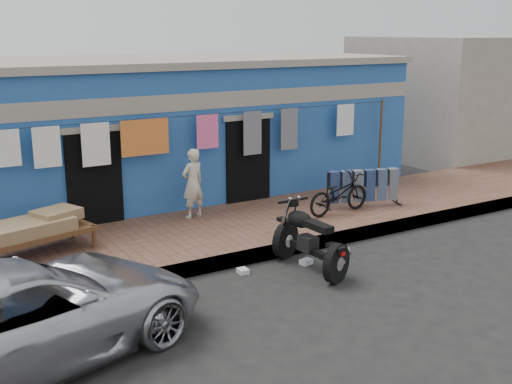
% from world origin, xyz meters
% --- Properties ---
extents(ground, '(80.00, 80.00, 0.00)m').
position_xyz_m(ground, '(0.00, 0.00, 0.00)').
color(ground, black).
rests_on(ground, ground).
extents(sidewalk, '(28.00, 3.00, 0.25)m').
position_xyz_m(sidewalk, '(0.00, 3.00, 0.12)').
color(sidewalk, brown).
rests_on(sidewalk, ground).
extents(curb, '(28.00, 0.10, 0.25)m').
position_xyz_m(curb, '(0.00, 1.55, 0.12)').
color(curb, gray).
rests_on(curb, ground).
extents(building, '(12.20, 5.20, 3.36)m').
position_xyz_m(building, '(-0.00, 6.99, 1.69)').
color(building, '#255095').
rests_on(building, ground).
extents(neighbor_right, '(6.00, 5.00, 3.80)m').
position_xyz_m(neighbor_right, '(11.00, 7.00, 1.90)').
color(neighbor_right, '#9E9384').
rests_on(neighbor_right, ground).
extents(clothesline, '(10.06, 0.06, 2.10)m').
position_xyz_m(clothesline, '(-0.31, 4.25, 1.81)').
color(clothesline, brown).
rests_on(clothesline, sidewalk).
extents(car, '(5.11, 3.37, 1.32)m').
position_xyz_m(car, '(-4.50, -0.00, 0.66)').
color(car, silver).
rests_on(car, ground).
extents(seated_person, '(0.58, 0.46, 1.43)m').
position_xyz_m(seated_person, '(-0.35, 3.90, 0.97)').
color(seated_person, beige).
rests_on(seated_person, sidewalk).
extents(bicycle, '(1.61, 0.69, 1.02)m').
position_xyz_m(bicycle, '(2.40, 2.60, 0.76)').
color(bicycle, black).
rests_on(bicycle, sidewalk).
extents(motorcycle, '(0.74, 1.81, 1.14)m').
position_xyz_m(motorcycle, '(0.32, 0.76, 0.57)').
color(motorcycle, black).
rests_on(motorcycle, ground).
extents(charpoy, '(2.45, 1.89, 0.68)m').
position_xyz_m(charpoy, '(-3.63, 3.26, 0.59)').
color(charpoy, brown).
rests_on(charpoy, sidewalk).
extents(jeans_rack, '(1.94, 1.36, 0.83)m').
position_xyz_m(jeans_rack, '(3.21, 2.77, 0.67)').
color(jeans_rack, black).
rests_on(jeans_rack, sidewalk).
extents(litter_a, '(0.23, 0.20, 0.09)m').
position_xyz_m(litter_a, '(0.42, 0.99, 0.05)').
color(litter_a, silver).
rests_on(litter_a, ground).
extents(litter_b, '(0.20, 0.21, 0.08)m').
position_xyz_m(litter_b, '(1.39, 1.09, 0.04)').
color(litter_b, silver).
rests_on(litter_b, ground).
extents(litter_c, '(0.17, 0.21, 0.08)m').
position_xyz_m(litter_c, '(-0.75, 1.20, 0.04)').
color(litter_c, silver).
rests_on(litter_c, ground).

